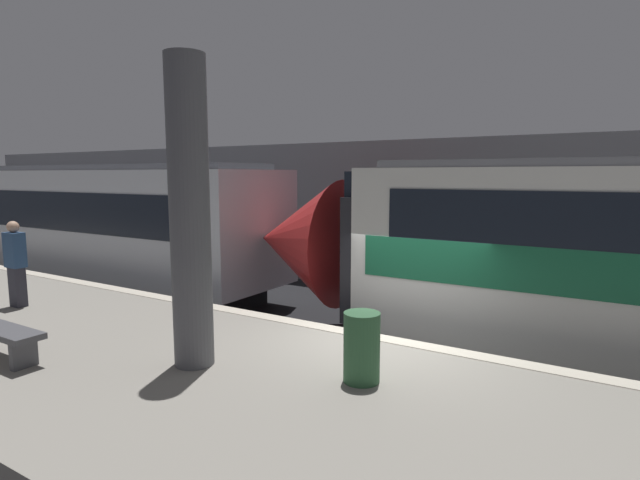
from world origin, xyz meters
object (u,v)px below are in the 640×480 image
Objects in this scene: trash_bin at (362,347)px; support_pillar_near at (190,214)px; platform_bench at (1,335)px; train_modern at (40,221)px; person_waiting at (16,262)px.

support_pillar_near is at bearing -163.13° from trash_bin.
platform_bench is (-2.31, -1.25, -1.64)m from support_pillar_near.
train_modern is (-12.39, 4.97, -1.09)m from support_pillar_near.
trash_bin is at bearing -16.60° from train_modern.
trash_bin reaches higher than platform_bench.
support_pillar_near reaches higher than platform_bench.
support_pillar_near is 2.43× the size of person_waiting.
person_waiting reaches higher than trash_bin.
support_pillar_near is 13.40m from train_modern.
trash_bin is (7.09, 0.30, -0.43)m from person_waiting.
train_modern is 15.16m from trash_bin.
platform_bench is at bearing -30.97° from person_waiting.
train_modern is at bearing 158.12° from support_pillar_near.
person_waiting is at bearing 176.02° from support_pillar_near.
support_pillar_near is 4.65× the size of trash_bin.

